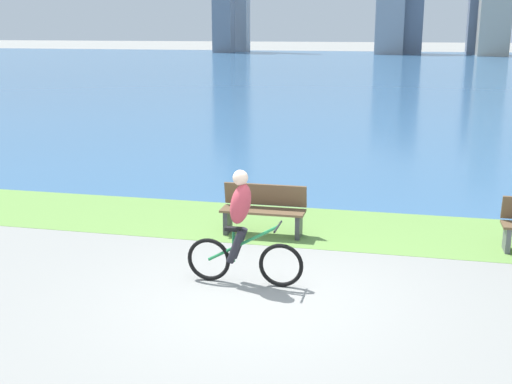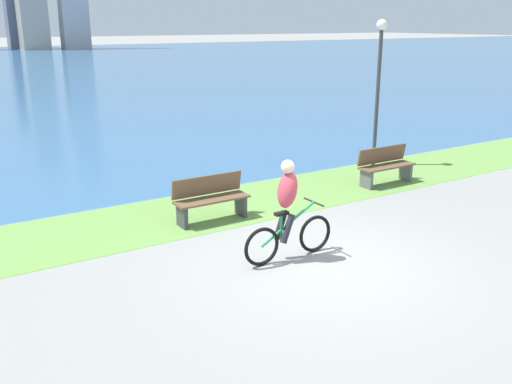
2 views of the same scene
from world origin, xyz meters
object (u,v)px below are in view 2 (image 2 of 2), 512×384
bench_far_along_path (211,199)px  bench_near_path (385,166)px  lamppost_tall (379,72)px  cyclist_lead (288,211)px

bench_far_along_path → bench_near_path: bearing=0.9°
bench_far_along_path → lamppost_tall: bearing=15.2°
bench_near_path → lamppost_tall: (1.08, 1.52, 2.07)m
cyclist_lead → bench_far_along_path: bearing=94.5°
lamppost_tall → bench_far_along_path: bearing=-164.8°
cyclist_lead → bench_far_along_path: (-0.19, 2.34, -0.39)m
bench_near_path → lamppost_tall: size_ratio=0.39×
bench_far_along_path → cyclist_lead: bearing=-85.5°
bench_near_path → bench_far_along_path: (-4.79, -0.08, 0.00)m
cyclist_lead → bench_far_along_path: 2.38m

